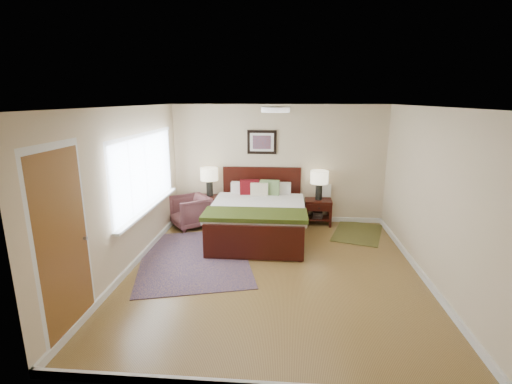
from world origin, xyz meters
TOP-DOWN VIEW (x-y plane):
  - floor at (0.00, 0.00)m, footprint 5.00×5.00m
  - back_wall at (0.00, 2.50)m, footprint 4.50×0.04m
  - front_wall at (0.00, -2.50)m, footprint 4.50×0.04m
  - left_wall at (-2.25, 0.00)m, footprint 0.04×5.00m
  - right_wall at (2.25, 0.00)m, footprint 0.04×5.00m
  - ceiling at (0.00, 0.00)m, footprint 4.50×5.00m
  - window at (-2.20, 0.70)m, footprint 0.11×2.72m
  - door at (-2.23, -1.75)m, footprint 0.06×1.00m
  - ceil_fixture at (0.00, 0.00)m, footprint 0.44×0.44m
  - bed at (-0.35, 1.43)m, footprint 1.79×2.17m
  - wall_art at (-0.35, 2.47)m, footprint 0.62×0.05m
  - nightstand_left at (-1.45, 2.25)m, footprint 0.48×0.43m
  - nightstand_right at (0.86, 2.26)m, footprint 0.55×0.41m
  - lamp_left at (-1.45, 2.27)m, footprint 0.37×0.37m
  - lamp_right at (0.86, 2.27)m, footprint 0.37×0.37m
  - armchair at (-1.80, 1.91)m, footprint 1.00×0.99m
  - rug_persian at (-1.35, 0.36)m, footprint 2.31×2.82m
  - rug_navy at (1.62, 1.80)m, footprint 1.22×1.51m

SIDE VIEW (x-z plane):
  - floor at x=0.00m, z-range 0.00..0.00m
  - rug_persian at x=-1.35m, z-range 0.00..0.01m
  - rug_navy at x=1.62m, z-range 0.00..0.01m
  - armchair at x=-1.80m, z-range 0.00..0.66m
  - nightstand_right at x=0.86m, z-range 0.07..0.61m
  - nightstand_left at x=-1.45m, z-range 0.17..0.74m
  - bed at x=-0.35m, z-range -0.05..1.12m
  - lamp_right at x=0.86m, z-range 0.68..1.29m
  - lamp_left at x=-1.45m, z-range 0.70..1.31m
  - door at x=-2.23m, z-range -0.02..2.16m
  - back_wall at x=0.00m, z-range 0.00..2.50m
  - front_wall at x=0.00m, z-range 0.00..2.50m
  - left_wall at x=-2.25m, z-range 0.00..2.50m
  - right_wall at x=2.25m, z-range 0.00..2.50m
  - window at x=-2.20m, z-range 0.72..2.04m
  - wall_art at x=-0.35m, z-range 1.47..1.97m
  - ceil_fixture at x=0.00m, z-range 2.43..2.50m
  - ceiling at x=0.00m, z-range 2.49..2.51m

